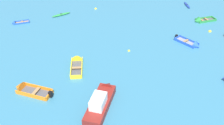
# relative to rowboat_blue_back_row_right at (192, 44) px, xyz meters

# --- Properties ---
(rowboat_blue_back_row_right) EXTENTS (2.92, 3.74, 1.20)m
(rowboat_blue_back_row_right) POSITION_rel_rowboat_blue_back_row_right_xyz_m (0.00, 0.00, 0.00)
(rowboat_blue_back_row_right) COLOR gray
(rowboat_blue_back_row_right) RESTS_ON ground_plane
(rowboat_green_outer_right) EXTENTS (3.73, 1.66, 1.19)m
(rowboat_green_outer_right) POSITION_rel_rowboat_blue_back_row_right_xyz_m (4.59, 6.66, -0.01)
(rowboat_green_outer_right) COLOR #4C4C51
(rowboat_green_outer_right) RESTS_ON ground_plane
(kayak_deep_blue_near_right) EXTENTS (0.84, 2.99, 0.28)m
(kayak_deep_blue_near_right) POSITION_rel_rowboat_blue_back_row_right_xyz_m (5.41, 13.22, -0.03)
(kayak_deep_blue_near_right) COLOR navy
(kayak_deep_blue_near_right) RESTS_ON ground_plane
(motor_launch_maroon_cluster_outer) EXTENTS (4.07, 6.02, 2.07)m
(motor_launch_maroon_cluster_outer) POSITION_rel_rowboat_blue_back_row_right_xyz_m (-13.82, -8.79, 0.42)
(motor_launch_maroon_cluster_outer) COLOR maroon
(motor_launch_maroon_cluster_outer) RESTS_ON ground_plane
(rowboat_orange_midfield_right) EXTENTS (4.23, 3.23, 1.33)m
(rowboat_orange_midfield_right) POSITION_rel_rowboat_blue_back_row_right_xyz_m (-21.19, -5.26, 0.04)
(rowboat_orange_midfield_right) COLOR #4C4C51
(rowboat_orange_midfield_right) RESTS_ON ground_plane
(rowboat_blue_midfield_left) EXTENTS (2.77, 1.29, 0.86)m
(rowboat_blue_midfield_left) POSITION_rel_rowboat_blue_back_row_right_xyz_m (-23.99, 11.57, -0.05)
(rowboat_blue_midfield_left) COLOR #99754C
(rowboat_blue_midfield_left) RESTS_ON ground_plane
(kayak_green_foreground_center) EXTENTS (3.24, 1.75, 0.31)m
(kayak_green_foreground_center) POSITION_rel_rowboat_blue_back_row_right_xyz_m (-17.03, 13.36, -0.02)
(kayak_green_foreground_center) COLOR #288C3D
(kayak_green_foreground_center) RESTS_ON ground_plane
(rowboat_yellow_cluster_inner) EXTENTS (1.76, 4.38, 1.20)m
(rowboat_yellow_cluster_inner) POSITION_rel_rowboat_blue_back_row_right_xyz_m (-15.60, -1.32, 0.04)
(rowboat_yellow_cluster_inner) COLOR #4C4C51
(rowboat_yellow_cluster_inner) RESTS_ON ground_plane
(mooring_buoy_trailing) EXTENTS (0.44, 0.44, 0.44)m
(mooring_buoy_trailing) POSITION_rel_rowboat_blue_back_row_right_xyz_m (-11.00, 14.95, -0.17)
(mooring_buoy_trailing) COLOR yellow
(mooring_buoy_trailing) RESTS_ON ground_plane
(mooring_buoy_near_foreground) EXTENTS (0.48, 0.48, 0.48)m
(mooring_buoy_near_foreground) POSITION_rel_rowboat_blue_back_row_right_xyz_m (4.38, 3.20, -0.17)
(mooring_buoy_near_foreground) COLOR yellow
(mooring_buoy_near_foreground) RESTS_ON ground_plane
(mooring_buoy_central) EXTENTS (0.33, 0.33, 0.33)m
(mooring_buoy_central) POSITION_rel_rowboat_blue_back_row_right_xyz_m (-8.72, 0.31, -0.17)
(mooring_buoy_central) COLOR yellow
(mooring_buoy_central) RESTS_ON ground_plane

